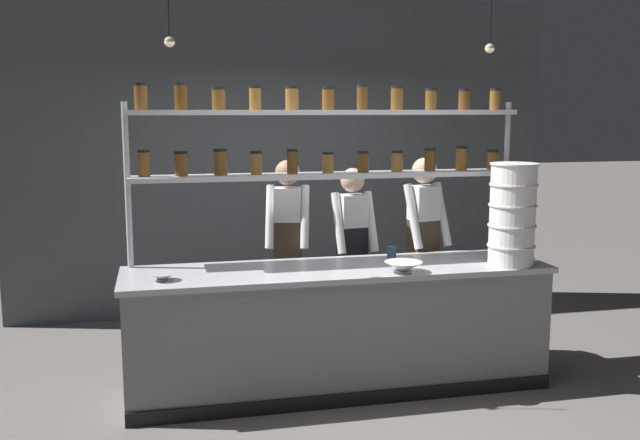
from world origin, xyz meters
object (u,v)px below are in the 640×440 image
(spice_shelf_unit, at_px, (325,147))
(prep_bowl_center_front, at_px, (162,277))
(chef_left, at_px, (288,244))
(chef_center, at_px, (352,249))
(chef_right, at_px, (423,242))
(prep_bowl_near_left, at_px, (403,267))
(serving_cup_front, at_px, (392,253))
(container_stack, at_px, (512,214))

(spice_shelf_unit, bearing_deg, prep_bowl_center_front, -159.35)
(chef_left, bearing_deg, prep_bowl_center_front, -122.04)
(spice_shelf_unit, distance_m, chef_center, 1.02)
(chef_right, bearing_deg, chef_left, 152.26)
(chef_center, bearing_deg, prep_bowl_center_front, -157.26)
(prep_bowl_near_left, distance_m, serving_cup_front, 0.44)
(chef_left, distance_m, chef_center, 0.54)
(spice_shelf_unit, xyz_separation_m, container_stack, (1.28, -0.54, -0.48))
(chef_left, height_order, serving_cup_front, chef_left)
(prep_bowl_near_left, relative_size, prep_bowl_center_front, 1.54)
(chef_left, distance_m, prep_bowl_center_front, 1.43)
(serving_cup_front, bearing_deg, container_stack, -26.14)
(chef_center, height_order, prep_bowl_near_left, chef_center)
(prep_bowl_near_left, height_order, prep_bowl_center_front, prep_bowl_near_left)
(prep_bowl_center_front, bearing_deg, container_stack, -1.67)
(chef_center, relative_size, serving_cup_front, 15.82)
(spice_shelf_unit, distance_m, chef_right, 1.24)
(prep_bowl_near_left, bearing_deg, container_stack, 3.35)
(chef_left, distance_m, prep_bowl_near_left, 1.27)
(chef_right, relative_size, prep_bowl_center_front, 9.44)
(serving_cup_front, bearing_deg, prep_bowl_near_left, -97.86)
(chef_center, bearing_deg, spice_shelf_unit, -135.43)
(serving_cup_front, bearing_deg, prep_bowl_center_front, -169.62)
(chef_center, relative_size, container_stack, 2.09)
(chef_left, relative_size, chef_center, 1.04)
(chef_right, distance_m, prep_bowl_center_front, 2.25)
(prep_bowl_near_left, bearing_deg, serving_cup_front, 82.14)
(spice_shelf_unit, xyz_separation_m, serving_cup_front, (0.49, -0.15, -0.81))
(chef_right, bearing_deg, container_stack, -77.75)
(chef_right, xyz_separation_m, prep_bowl_near_left, (-0.47, -0.83, -0.00))
(serving_cup_front, bearing_deg, chef_center, 106.10)
(chef_center, bearing_deg, container_stack, -51.10)
(spice_shelf_unit, bearing_deg, chef_right, 15.14)
(chef_left, bearing_deg, serving_cup_front, -29.32)
(chef_right, relative_size, prep_bowl_near_left, 6.12)
(spice_shelf_unit, relative_size, prep_bowl_center_front, 16.99)
(spice_shelf_unit, xyz_separation_m, prep_bowl_center_front, (-1.24, -0.47, -0.83))
(spice_shelf_unit, height_order, prep_bowl_near_left, spice_shelf_unit)
(serving_cup_front, bearing_deg, chef_right, 43.86)
(container_stack, distance_m, prep_bowl_near_left, 0.92)
(chef_center, bearing_deg, chef_right, -22.29)
(chef_right, relative_size, serving_cup_front, 16.70)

